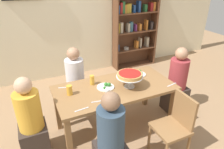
# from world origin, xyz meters

# --- Properties ---
(ground_plane) EXTENTS (12.00, 12.00, 0.00)m
(ground_plane) POSITION_xyz_m (0.00, 0.00, 0.00)
(ground_plane) COLOR #9E7A56
(rear_partition) EXTENTS (8.00, 0.12, 2.80)m
(rear_partition) POSITION_xyz_m (0.00, 2.20, 1.40)
(rear_partition) COLOR beige
(rear_partition) RESTS_ON ground_plane
(dining_table) EXTENTS (1.68, 0.83, 0.74)m
(dining_table) POSITION_xyz_m (0.00, 0.00, 0.65)
(dining_table) COLOR olive
(dining_table) RESTS_ON ground_plane
(bookshelf) EXTENTS (1.10, 0.30, 2.21)m
(bookshelf) POSITION_xyz_m (1.46, 2.01, 1.15)
(bookshelf) COLOR brown
(bookshelf) RESTS_ON ground_plane
(diner_near_left) EXTENTS (0.34, 0.34, 1.15)m
(diner_near_left) POSITION_xyz_m (-0.39, -0.72, 0.49)
(diner_near_left) COLOR #382D28
(diner_near_left) RESTS_ON ground_plane
(diner_head_west) EXTENTS (0.34, 0.34, 1.15)m
(diner_head_west) POSITION_xyz_m (-1.16, -0.02, 0.49)
(diner_head_west) COLOR #382D28
(diner_head_west) RESTS_ON ground_plane
(diner_head_east) EXTENTS (0.34, 0.34, 1.15)m
(diner_head_east) POSITION_xyz_m (1.15, 0.01, 0.49)
(diner_head_east) COLOR #382D28
(diner_head_east) RESTS_ON ground_plane
(diner_far_left) EXTENTS (0.34, 0.34, 1.15)m
(diner_far_left) POSITION_xyz_m (-0.38, 0.72, 0.49)
(diner_far_left) COLOR #382D28
(diner_far_left) RESTS_ON ground_plane
(chair_near_right) EXTENTS (0.40, 0.40, 0.87)m
(chair_near_right) POSITION_xyz_m (0.49, -0.75, 0.49)
(chair_near_right) COLOR olive
(chair_near_right) RESTS_ON ground_plane
(deep_dish_pizza_stand) EXTENTS (0.37, 0.37, 0.21)m
(deep_dish_pizza_stand) POSITION_xyz_m (0.19, -0.08, 0.92)
(deep_dish_pizza_stand) COLOR silver
(deep_dish_pizza_stand) RESTS_ON dining_table
(salad_plate_near_diner) EXTENTS (0.21, 0.21, 0.07)m
(salad_plate_near_diner) POSITION_xyz_m (0.51, 0.19, 0.77)
(salad_plate_near_diner) COLOR white
(salad_plate_near_diner) RESTS_ON dining_table
(salad_plate_far_diner) EXTENTS (0.24, 0.24, 0.07)m
(salad_plate_far_diner) POSITION_xyz_m (-0.12, 0.04, 0.76)
(salad_plate_far_diner) COLOR white
(salad_plate_far_diner) RESTS_ON dining_table
(beer_glass_amber_tall) EXTENTS (0.08, 0.08, 0.13)m
(beer_glass_amber_tall) POSITION_xyz_m (-0.63, 0.07, 0.81)
(beer_glass_amber_tall) COLOR gold
(beer_glass_amber_tall) RESTS_ON dining_table
(beer_glass_amber_short) EXTENTS (0.06, 0.06, 0.14)m
(beer_glass_amber_short) POSITION_xyz_m (-0.27, 0.20, 0.81)
(beer_glass_amber_short) COLOR gold
(beer_glass_amber_short) RESTS_ON dining_table
(water_glass_clear_near) EXTENTS (0.06, 0.06, 0.11)m
(water_glass_clear_near) POSITION_xyz_m (-0.19, -0.18, 0.79)
(water_glass_clear_near) COLOR white
(water_glass_clear_near) RESTS_ON dining_table
(cutlery_fork_near) EXTENTS (0.18, 0.05, 0.00)m
(cutlery_fork_near) POSITION_xyz_m (0.77, -0.29, 0.74)
(cutlery_fork_near) COLOR silver
(cutlery_fork_near) RESTS_ON dining_table
(cutlery_knife_near) EXTENTS (0.18, 0.04, 0.00)m
(cutlery_knife_near) POSITION_xyz_m (-0.34, -0.24, 0.74)
(cutlery_knife_near) COLOR silver
(cutlery_knife_near) RESTS_ON dining_table
(cutlery_fork_far) EXTENTS (0.18, 0.07, 0.00)m
(cutlery_fork_far) POSITION_xyz_m (-0.65, 0.27, 0.74)
(cutlery_fork_far) COLOR silver
(cutlery_fork_far) RESTS_ON dining_table
(cutlery_knife_far) EXTENTS (0.18, 0.04, 0.00)m
(cutlery_knife_far) POSITION_xyz_m (-0.58, -0.32, 0.74)
(cutlery_knife_far) COLOR silver
(cutlery_knife_far) RESTS_ON dining_table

